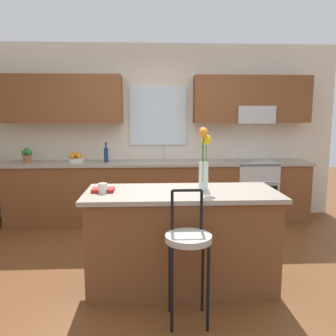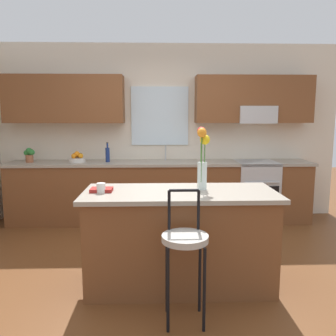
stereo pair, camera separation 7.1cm
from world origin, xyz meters
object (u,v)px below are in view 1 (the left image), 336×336
object	(u,v)px
cookbook	(103,190)
mug_ceramic	(103,188)
bar_stool_near	(188,244)
potted_plant_small	(27,155)
kitchen_island	(181,238)
oven_range	(253,191)
flower_vase	(204,156)
fruit_bowl_oranges	(75,158)
bottle_olive_oil	(106,154)

from	to	relation	value
cookbook	mug_ceramic	bearing A→B (deg)	-84.70
bar_stool_near	cookbook	bearing A→B (deg)	140.41
potted_plant_small	kitchen_island	bearing A→B (deg)	-44.01
oven_range	flower_vase	xyz separation A→B (m)	(-1.08, -1.95, 0.78)
kitchen_island	bar_stool_near	bearing A→B (deg)	-90.00
fruit_bowl_oranges	potted_plant_small	size ratio (longest dim) A/B	1.11
flower_vase	mug_ceramic	distance (m)	0.98
oven_range	fruit_bowl_oranges	bearing A→B (deg)	179.38
fruit_bowl_oranges	bottle_olive_oil	size ratio (longest dim) A/B	0.81
cookbook	flower_vase	bearing A→B (deg)	3.53
kitchen_island	potted_plant_small	bearing A→B (deg)	135.99
oven_range	potted_plant_small	bearing A→B (deg)	179.59
mug_ceramic	potted_plant_small	xyz separation A→B (m)	(-1.39, 2.09, 0.07)
fruit_bowl_oranges	potted_plant_small	world-z (taller)	potted_plant_small
cookbook	bottle_olive_oil	distance (m)	2.05
mug_ceramic	potted_plant_small	size ratio (longest dim) A/B	0.42
bar_stool_near	potted_plant_small	world-z (taller)	potted_plant_small
mug_ceramic	fruit_bowl_oranges	bearing A→B (deg)	108.20
kitchen_island	fruit_bowl_oranges	bearing A→B (deg)	124.54
mug_ceramic	fruit_bowl_oranges	distance (m)	2.20
bar_stool_near	potted_plant_small	bearing A→B (deg)	128.72
oven_range	bottle_olive_oil	xyz separation A→B (m)	(-2.25, 0.02, 0.58)
bar_stool_near	potted_plant_small	size ratio (longest dim) A/B	4.81
fruit_bowl_oranges	potted_plant_small	bearing A→B (deg)	-179.62
flower_vase	bottle_olive_oil	distance (m)	2.30
potted_plant_small	mug_ceramic	bearing A→B (deg)	-56.33
oven_range	bottle_olive_oil	bearing A→B (deg)	179.37
cookbook	bottle_olive_oil	world-z (taller)	bottle_olive_oil
oven_range	mug_ceramic	bearing A→B (deg)	-134.32
bar_stool_near	mug_ceramic	bearing A→B (deg)	142.93
flower_vase	potted_plant_small	bearing A→B (deg)	139.63
oven_range	fruit_bowl_oranges	size ratio (longest dim) A/B	3.83
kitchen_island	oven_range	bearing A→B (deg)	57.20
bottle_olive_oil	fruit_bowl_oranges	bearing A→B (deg)	179.43
bar_stool_near	fruit_bowl_oranges	distance (m)	3.00
oven_range	potted_plant_small	world-z (taller)	potted_plant_small
mug_ceramic	cookbook	distance (m)	0.06
bar_stool_near	cookbook	world-z (taller)	bar_stool_near
mug_ceramic	bar_stool_near	bearing A→B (deg)	-37.07
bottle_olive_oil	potted_plant_small	bearing A→B (deg)	-179.99
kitchen_island	bar_stool_near	world-z (taller)	bar_stool_near
oven_range	bottle_olive_oil	size ratio (longest dim) A/B	3.11
kitchen_island	flower_vase	distance (m)	0.80
oven_range	cookbook	xyz separation A→B (m)	(-2.02, -2.01, 0.48)
cookbook	fruit_bowl_oranges	world-z (taller)	fruit_bowl_oranges
flower_vase	potted_plant_small	xyz separation A→B (m)	(-2.32, 1.97, -0.20)
kitchen_island	mug_ceramic	xyz separation A→B (m)	(-0.72, -0.05, 0.50)
mug_ceramic	cookbook	bearing A→B (deg)	95.30
flower_vase	potted_plant_small	size ratio (longest dim) A/B	2.72
flower_vase	fruit_bowl_oranges	bearing A→B (deg)	129.29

